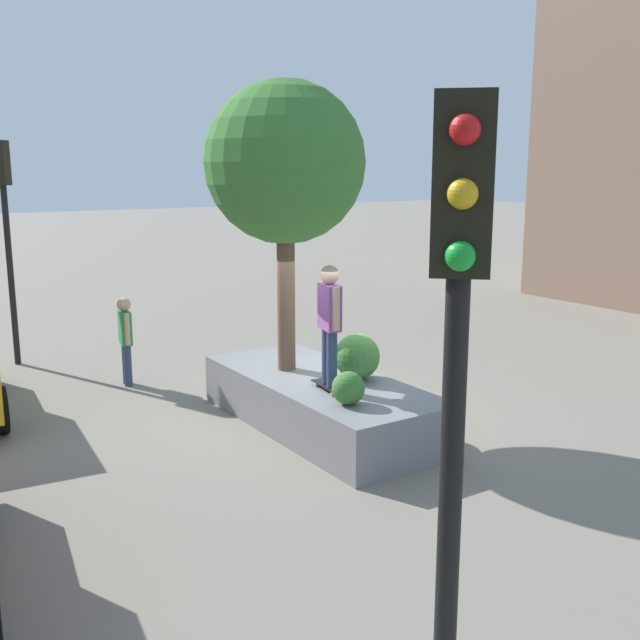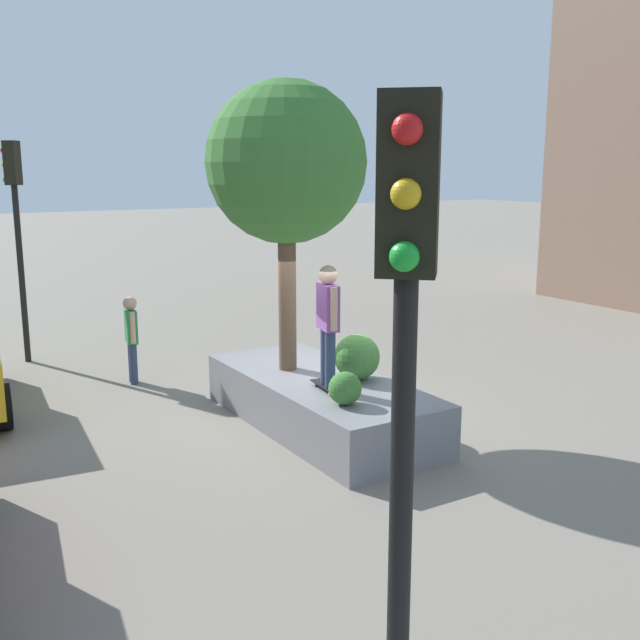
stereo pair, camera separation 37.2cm
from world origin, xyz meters
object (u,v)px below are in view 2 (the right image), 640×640
object	(u,v)px
skateboarder	(328,317)
traffic_light_corner	(16,213)
planter_ledge	(320,402)
plaza_tree	(286,164)
skateboard	(328,387)
traffic_light_median	(404,376)
bystander_watching	(131,334)

from	to	relation	value
skateboarder	traffic_light_corner	distance (m)	7.72
planter_ledge	plaza_tree	distance (m)	3.65
planter_ledge	skateboard	xyz separation A→B (m)	(-0.61, 0.24, 0.44)
plaza_tree	traffic_light_median	xyz separation A→B (m)	(-7.25, 3.34, -1.04)
traffic_light_median	traffic_light_corner	bearing A→B (deg)	-1.75
skateboard	bystander_watching	world-z (taller)	bystander_watching
traffic_light_median	bystander_watching	size ratio (longest dim) A/B	2.63
traffic_light_median	plaza_tree	bearing A→B (deg)	-24.71
plaza_tree	bystander_watching	distance (m)	4.59
skateboarder	plaza_tree	bearing A→B (deg)	-3.35
traffic_light_median	planter_ledge	bearing A→B (deg)	-28.16
skateboard	bystander_watching	xyz separation A→B (m)	(4.41, 1.48, 0.11)
skateboard	bystander_watching	bearing A→B (deg)	18.58
skateboard	traffic_light_median	xyz separation A→B (m)	(-5.93, 3.26, 2.09)
planter_ledge	bystander_watching	xyz separation A→B (m)	(3.80, 1.73, 0.55)
skateboard	traffic_light_median	size ratio (longest dim) A/B	0.19
planter_ledge	traffic_light_corner	distance (m)	7.63
planter_ledge	traffic_light_median	bearing A→B (deg)	151.84
traffic_light_corner	skateboarder	bearing A→B (deg)	-157.96
plaza_tree	bystander_watching	world-z (taller)	plaza_tree
skateboard	traffic_light_median	distance (m)	7.08
planter_ledge	skateboarder	distance (m)	1.60
plaza_tree	skateboard	distance (m)	3.40
plaza_tree	traffic_light_corner	xyz separation A→B (m)	(5.75, 2.94, -0.94)
planter_ledge	plaza_tree	world-z (taller)	plaza_tree
traffic_light_corner	traffic_light_median	world-z (taller)	traffic_light_corner
traffic_light_corner	skateboard	bearing A→B (deg)	-157.96
plaza_tree	bystander_watching	size ratio (longest dim) A/B	2.74
plaza_tree	skateboard	bearing A→B (deg)	176.65
plaza_tree	skateboarder	xyz separation A→B (m)	(-1.32, 0.08, -2.11)
planter_ledge	traffic_light_corner	bearing A→B (deg)	25.68
traffic_light_corner	bystander_watching	size ratio (longest dim) A/B	2.73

